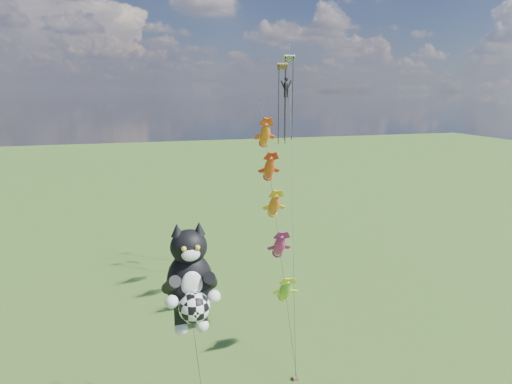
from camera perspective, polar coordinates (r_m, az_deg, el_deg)
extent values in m
ellipsoid|color=black|center=(23.68, -8.80, -12.03)|extent=(2.79, 2.40, 3.65)
ellipsoid|color=black|center=(22.74, -8.96, -7.21)|extent=(2.18, 2.03, 1.85)
cone|color=black|center=(22.37, -10.50, -4.99)|extent=(0.73, 0.73, 0.68)
cone|color=black|center=(22.49, -7.60, -4.78)|extent=(0.73, 0.73, 0.68)
ellipsoid|color=white|center=(22.11, -8.70, -8.27)|extent=(1.02, 0.62, 0.66)
ellipsoid|color=white|center=(22.76, -8.55, -12.15)|extent=(1.19, 0.60, 1.51)
sphere|color=gold|center=(21.87, -9.60, -7.50)|extent=(0.27, 0.27, 0.27)
sphere|color=gold|center=(21.94, -7.81, -7.36)|extent=(0.27, 0.27, 0.27)
sphere|color=white|center=(22.65, -11.18, -14.17)|extent=(0.68, 0.68, 0.68)
sphere|color=white|center=(22.87, -5.61, -13.68)|extent=(0.68, 0.68, 0.68)
sphere|color=white|center=(24.62, -9.92, -17.48)|extent=(0.73, 0.73, 0.73)
sphere|color=white|center=(24.73, -7.17, -17.22)|extent=(0.73, 0.73, 0.73)
sphere|color=white|center=(22.57, -8.23, -14.97)|extent=(1.61, 1.61, 1.61)
cylinder|color=black|center=(33.22, 2.73, -4.06)|extent=(2.04, 15.71, 18.38)
ellipsoid|color=green|center=(31.56, 3.92, -12.95)|extent=(1.13, 2.38, 2.47)
ellipsoid|color=#D83378|center=(32.53, 3.14, -7.18)|extent=(1.13, 2.38, 2.47)
ellipsoid|color=red|center=(33.81, 2.43, -1.80)|extent=(1.13, 2.38, 2.47)
ellipsoid|color=orange|center=(35.38, 1.79, 3.14)|extent=(1.13, 2.38, 2.47)
ellipsoid|color=orange|center=(37.19, 1.19, 7.64)|extent=(1.13, 2.38, 2.47)
cube|color=brown|center=(31.97, 5.32, -23.49)|extent=(0.40, 0.30, 0.22)
cylinder|color=black|center=(34.92, 4.82, 1.20)|extent=(5.14, 16.32, 23.62)
cube|color=#289218|center=(39.64, 3.54, 16.39)|extent=(1.03, 0.84, 0.56)
cylinder|color=black|center=(39.50, 3.02, 11.23)|extent=(0.08, 0.08, 7.14)
cylinder|color=black|center=(39.71, 3.90, 11.23)|extent=(0.08, 0.08, 7.14)
cube|color=blue|center=(42.79, 4.43, 17.37)|extent=(1.21, 0.94, 0.60)
cylinder|color=black|center=(42.56, 3.85, 12.01)|extent=(0.08, 0.08, 7.99)
cylinder|color=black|center=(42.82, 4.82, 12.00)|extent=(0.08, 0.08, 7.99)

